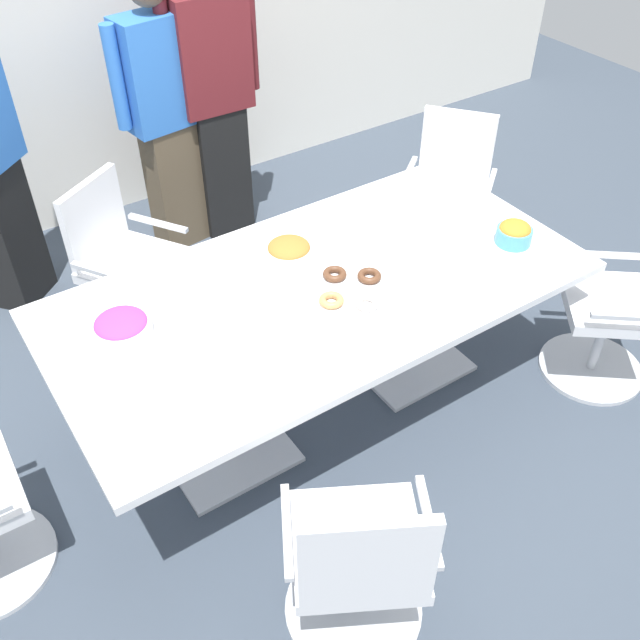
{
  "coord_description": "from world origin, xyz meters",
  "views": [
    {
      "loc": [
        -1.39,
        -2.08,
        2.71
      ],
      "look_at": [
        0.0,
        0.0,
        0.55
      ],
      "focal_mm": 40.11,
      "sensor_mm": 36.0,
      "label": 1
    }
  ],
  "objects_px": {
    "office_chair_4": "(358,567)",
    "person_standing_1": "(165,113)",
    "office_chair_2": "(129,271)",
    "snack_bowl_chips_orange": "(514,233)",
    "conference_table": "(320,308)",
    "plate_stack": "(196,277)",
    "office_chair_0": "(621,312)",
    "snack_bowl_candy_mix": "(121,327)",
    "office_chair_1": "(447,199)",
    "snack_bowl_pretzels": "(289,252)",
    "donut_platter": "(351,290)",
    "person_standing_2": "(214,95)",
    "napkin_pile": "(445,297)"
  },
  "relations": [
    {
      "from": "person_standing_2",
      "to": "napkin_pile",
      "type": "height_order",
      "value": "person_standing_2"
    },
    {
      "from": "office_chair_1",
      "to": "snack_bowl_pretzels",
      "type": "bearing_deg",
      "value": 68.62
    },
    {
      "from": "person_standing_2",
      "to": "snack_bowl_pretzels",
      "type": "bearing_deg",
      "value": 76.28
    },
    {
      "from": "office_chair_2",
      "to": "snack_bowl_chips_orange",
      "type": "relative_size",
      "value": 5.34
    },
    {
      "from": "office_chair_0",
      "to": "snack_bowl_candy_mix",
      "type": "xyz_separation_m",
      "value": [
        -2.23,
        0.83,
        0.39
      ]
    },
    {
      "from": "snack_bowl_chips_orange",
      "to": "donut_platter",
      "type": "xyz_separation_m",
      "value": [
        -0.87,
        0.12,
        -0.04
      ]
    },
    {
      "from": "napkin_pile",
      "to": "office_chair_0",
      "type": "bearing_deg",
      "value": -14.77
    },
    {
      "from": "office_chair_1",
      "to": "snack_bowl_pretzels",
      "type": "relative_size",
      "value": 4.07
    },
    {
      "from": "office_chair_1",
      "to": "person_standing_2",
      "type": "bearing_deg",
      "value": 5.49
    },
    {
      "from": "person_standing_1",
      "to": "snack_bowl_chips_orange",
      "type": "relative_size",
      "value": 10.02
    },
    {
      "from": "conference_table",
      "to": "office_chair_0",
      "type": "xyz_separation_m",
      "value": [
        1.38,
        -0.65,
        -0.22
      ]
    },
    {
      "from": "conference_table",
      "to": "office_chair_0",
      "type": "relative_size",
      "value": 2.64
    },
    {
      "from": "person_standing_1",
      "to": "office_chair_0",
      "type": "bearing_deg",
      "value": 111.28
    },
    {
      "from": "conference_table",
      "to": "snack_bowl_pretzels",
      "type": "xyz_separation_m",
      "value": [
        -0.01,
        0.24,
        0.18
      ]
    },
    {
      "from": "conference_table",
      "to": "office_chair_2",
      "type": "distance_m",
      "value": 1.19
    },
    {
      "from": "office_chair_0",
      "to": "office_chair_2",
      "type": "bearing_deg",
      "value": 87.2
    },
    {
      "from": "office_chair_1",
      "to": "snack_bowl_candy_mix",
      "type": "height_order",
      "value": "office_chair_1"
    },
    {
      "from": "office_chair_4",
      "to": "person_standing_1",
      "type": "relative_size",
      "value": 0.53
    },
    {
      "from": "napkin_pile",
      "to": "person_standing_2",
      "type": "bearing_deg",
      "value": 90.16
    },
    {
      "from": "office_chair_0",
      "to": "person_standing_2",
      "type": "distance_m",
      "value": 2.61
    },
    {
      "from": "office_chair_1",
      "to": "office_chair_2",
      "type": "xyz_separation_m",
      "value": [
        -1.92,
        0.39,
        0.0
      ]
    },
    {
      "from": "person_standing_1",
      "to": "snack_bowl_chips_orange",
      "type": "xyz_separation_m",
      "value": [
        0.89,
        -1.97,
        -0.08
      ]
    },
    {
      "from": "office_chair_2",
      "to": "snack_bowl_chips_orange",
      "type": "height_order",
      "value": "office_chair_2"
    },
    {
      "from": "office_chair_1",
      "to": "snack_bowl_chips_orange",
      "type": "relative_size",
      "value": 5.34
    },
    {
      "from": "snack_bowl_pretzels",
      "to": "napkin_pile",
      "type": "height_order",
      "value": "snack_bowl_pretzels"
    },
    {
      "from": "office_chair_4",
      "to": "person_standing_1",
      "type": "bearing_deg",
      "value": 107.11
    },
    {
      "from": "office_chair_1",
      "to": "person_standing_2",
      "type": "distance_m",
      "value": 1.55
    },
    {
      "from": "plate_stack",
      "to": "snack_bowl_pretzels",
      "type": "bearing_deg",
      "value": -14.17
    },
    {
      "from": "person_standing_1",
      "to": "office_chair_1",
      "type": "bearing_deg",
      "value": 132.91
    },
    {
      "from": "snack_bowl_pretzels",
      "to": "napkin_pile",
      "type": "distance_m",
      "value": 0.74
    },
    {
      "from": "snack_bowl_pretzels",
      "to": "napkin_pile",
      "type": "xyz_separation_m",
      "value": [
        0.4,
        -0.63,
        -0.02
      ]
    },
    {
      "from": "conference_table",
      "to": "plate_stack",
      "type": "height_order",
      "value": "plate_stack"
    },
    {
      "from": "office_chair_0",
      "to": "snack_bowl_candy_mix",
      "type": "relative_size",
      "value": 3.72
    },
    {
      "from": "office_chair_4",
      "to": "donut_platter",
      "type": "height_order",
      "value": "office_chair_4"
    },
    {
      "from": "snack_bowl_candy_mix",
      "to": "napkin_pile",
      "type": "height_order",
      "value": "snack_bowl_candy_mix"
    },
    {
      "from": "person_standing_1",
      "to": "snack_bowl_pretzels",
      "type": "distance_m",
      "value": 1.5
    },
    {
      "from": "office_chair_4",
      "to": "snack_bowl_chips_orange",
      "type": "xyz_separation_m",
      "value": [
        1.5,
        0.81,
        0.4
      ]
    },
    {
      "from": "office_chair_4",
      "to": "plate_stack",
      "type": "xyz_separation_m",
      "value": [
        0.1,
        1.39,
        0.36
      ]
    },
    {
      "from": "office_chair_1",
      "to": "person_standing_1",
      "type": "xyz_separation_m",
      "value": [
        -1.31,
        1.09,
        0.48
      ]
    },
    {
      "from": "conference_table",
      "to": "snack_bowl_pretzels",
      "type": "relative_size",
      "value": 10.74
    },
    {
      "from": "office_chair_0",
      "to": "snack_bowl_chips_orange",
      "type": "relative_size",
      "value": 5.34
    },
    {
      "from": "office_chair_0",
      "to": "office_chair_4",
      "type": "bearing_deg",
      "value": 140.37
    },
    {
      "from": "office_chair_4",
      "to": "donut_platter",
      "type": "bearing_deg",
      "value": 85.56
    },
    {
      "from": "donut_platter",
      "to": "plate_stack",
      "type": "relative_size",
      "value": 1.57
    },
    {
      "from": "person_standing_1",
      "to": "office_chair_4",
      "type": "bearing_deg",
      "value": 70.28
    },
    {
      "from": "snack_bowl_pretzels",
      "to": "donut_platter",
      "type": "height_order",
      "value": "snack_bowl_pretzels"
    },
    {
      "from": "office_chair_0",
      "to": "office_chair_1",
      "type": "bearing_deg",
      "value": 38.66
    },
    {
      "from": "person_standing_1",
      "to": "snack_bowl_candy_mix",
      "type": "distance_m",
      "value": 1.81
    },
    {
      "from": "conference_table",
      "to": "snack_bowl_candy_mix",
      "type": "relative_size",
      "value": 9.81
    },
    {
      "from": "conference_table",
      "to": "napkin_pile",
      "type": "xyz_separation_m",
      "value": [
        0.38,
        -0.39,
        0.15
      ]
    }
  ]
}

